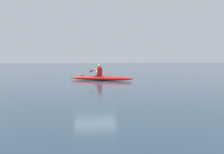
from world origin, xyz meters
TOP-DOWN VIEW (x-y plane):
  - ground_plane at (0.00, 0.00)m, footprint 160.00×160.00m
  - kayak at (-0.41, -1.72)m, footprint 4.33×2.31m
  - kayaker at (-0.32, -1.76)m, footprint 0.96×2.17m

SIDE VIEW (x-z plane):
  - ground_plane at x=0.00m, z-range 0.00..0.00m
  - kayak at x=-0.41m, z-range 0.00..0.31m
  - kayaker at x=-0.32m, z-range 0.25..1.02m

